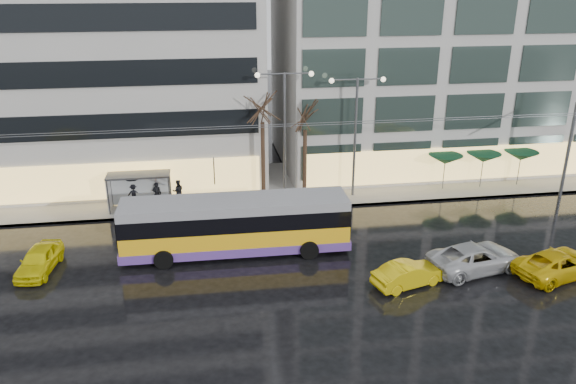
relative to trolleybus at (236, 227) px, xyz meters
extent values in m
plane|color=black|center=(1.97, -3.26, -1.63)|extent=(140.00, 140.00, 0.00)
cube|color=gray|center=(3.97, 10.74, -1.55)|extent=(80.00, 10.00, 0.15)
cube|color=slate|center=(3.97, 5.79, -1.55)|extent=(80.00, 0.10, 0.15)
cube|color=#B1AFA9|center=(-14.03, 15.74, 9.52)|extent=(34.00, 14.00, 22.00)
cube|color=#B1AFA9|center=(20.97, 15.74, 11.02)|extent=(32.00, 14.00, 25.00)
cube|color=yellow|center=(0.00, 0.00, -0.50)|extent=(12.87, 2.83, 1.61)
cube|color=#613C96|center=(0.00, 0.00, -1.04)|extent=(12.92, 2.88, 0.54)
cube|color=black|center=(0.00, 0.00, 0.67)|extent=(12.90, 2.86, 0.96)
cube|color=gray|center=(0.00, 0.00, 1.42)|extent=(12.87, 2.83, 0.54)
cube|color=black|center=(6.45, -0.08, 0.51)|extent=(0.09, 2.46, 1.39)
cube|color=black|center=(-6.45, 0.08, 0.51)|extent=(0.09, 2.46, 1.39)
cylinder|color=black|center=(4.08, 1.29, -1.09)|extent=(1.07, 0.39, 1.07)
cylinder|color=black|center=(4.05, -1.39, -1.09)|extent=(1.07, 0.39, 1.07)
cylinder|color=black|center=(-4.05, 1.39, -1.09)|extent=(1.07, 0.39, 1.07)
cylinder|color=black|center=(-4.08, -1.29, -1.09)|extent=(1.07, 0.39, 1.07)
cylinder|color=#595B60|center=(-1.06, 1.03, 2.98)|extent=(0.11, 3.98, 2.81)
cylinder|color=#595B60|center=(-1.05, 1.56, 2.98)|extent=(0.11, 3.98, 2.81)
cylinder|color=#595B60|center=(23.97, 5.24, 1.87)|extent=(0.24, 0.24, 7.00)
cylinder|color=#595B60|center=(2.97, 2.49, 5.17)|extent=(42.00, 0.04, 0.04)
cylinder|color=#595B60|center=(2.97, 2.99, 5.17)|extent=(42.00, 0.04, 0.04)
cube|color=#595B60|center=(-6.03, 7.24, 0.97)|extent=(4.20, 1.60, 0.12)
cube|color=silver|center=(-6.03, 7.94, -0.28)|extent=(4.00, 0.05, 2.20)
cube|color=white|center=(-8.08, 7.24, -0.28)|extent=(0.10, 1.40, 2.20)
cylinder|color=#595B60|center=(-8.03, 6.54, -0.28)|extent=(0.10, 0.10, 2.40)
cylinder|color=#595B60|center=(-8.03, 7.94, -0.28)|extent=(0.10, 0.10, 2.40)
cylinder|color=#595B60|center=(-4.03, 6.54, -0.28)|extent=(0.10, 0.10, 2.40)
cylinder|color=#595B60|center=(-4.03, 7.94, -0.28)|extent=(0.10, 0.10, 2.40)
cylinder|color=#595B60|center=(3.97, 7.54, 3.02)|extent=(0.18, 0.18, 9.00)
cylinder|color=#595B60|center=(3.07, 7.54, 7.42)|extent=(1.80, 0.10, 0.10)
cylinder|color=#595B60|center=(4.87, 7.54, 7.42)|extent=(1.80, 0.10, 0.10)
sphere|color=#FFF2CC|center=(2.17, 7.54, 7.37)|extent=(0.36, 0.36, 0.36)
sphere|color=#FFF2CC|center=(5.77, 7.54, 7.37)|extent=(0.36, 0.36, 0.36)
cylinder|color=#595B60|center=(8.97, 7.54, 2.77)|extent=(0.18, 0.18, 8.50)
cylinder|color=#595B60|center=(8.07, 7.54, 6.92)|extent=(1.80, 0.10, 0.10)
cylinder|color=#595B60|center=(9.87, 7.54, 6.92)|extent=(1.80, 0.10, 0.10)
sphere|color=#FFF2CC|center=(7.17, 7.54, 6.87)|extent=(0.36, 0.36, 0.36)
sphere|color=#FFF2CC|center=(10.77, 7.54, 6.87)|extent=(0.36, 0.36, 0.36)
cylinder|color=black|center=(2.47, 7.74, 1.32)|extent=(0.28, 0.28, 5.60)
cylinder|color=black|center=(5.47, 7.94, 0.97)|extent=(0.28, 0.28, 4.90)
cylinder|color=#595B60|center=(15.97, 7.74, -0.38)|extent=(0.06, 0.06, 2.20)
cone|color=#113F23|center=(15.97, 7.74, 0.82)|extent=(2.50, 2.50, 0.70)
cylinder|color=#595B60|center=(18.97, 7.74, -0.38)|extent=(0.06, 0.06, 2.20)
cone|color=#113F23|center=(18.97, 7.74, 0.82)|extent=(2.50, 2.50, 0.70)
cylinder|color=#595B60|center=(21.97, 7.74, -0.38)|extent=(0.06, 0.06, 2.20)
cone|color=#113F23|center=(21.97, 7.74, 0.82)|extent=(2.50, 2.50, 0.70)
imported|color=yellow|center=(-10.75, -0.57, -0.94)|extent=(2.10, 4.19, 1.37)
imported|color=#E0BE0B|center=(8.61, -5.08, -0.98)|extent=(4.16, 2.44, 1.30)
imported|color=#E2BA0B|center=(16.89, -5.31, -0.92)|extent=(5.52, 3.68, 1.41)
imported|color=#B5B6BA|center=(12.77, -4.06, -0.89)|extent=(5.73, 3.53, 1.48)
imported|color=black|center=(-4.97, 7.77, -0.66)|extent=(0.62, 0.43, 1.64)
imported|color=#D7477F|center=(-4.97, 7.77, 0.27)|extent=(1.02, 1.03, 0.88)
imported|color=black|center=(-3.54, 8.11, -0.66)|extent=(0.85, 0.69, 1.63)
imported|color=black|center=(-6.56, 8.02, -0.69)|extent=(1.07, 0.69, 1.58)
imported|color=black|center=(-6.56, 8.02, 0.27)|extent=(0.90, 0.90, 0.72)
camera|label=1|loc=(-1.48, -29.41, 13.52)|focal=35.00mm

